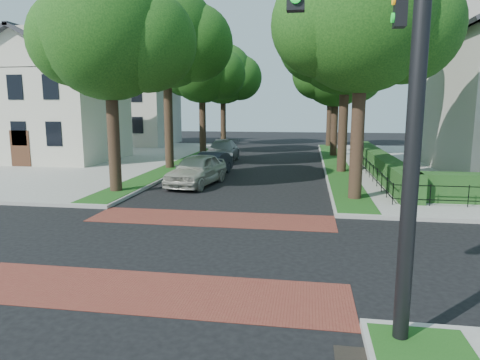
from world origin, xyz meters
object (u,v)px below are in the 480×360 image
traffic_signal (401,66)px  parked_car_middle (211,164)px  parked_car_rear (222,151)px  parked_car_front (197,170)px

traffic_signal → parked_car_middle: bearing=112.4°
traffic_signal → parked_car_rear: 25.81m
parked_car_front → parked_car_rear: (-0.67, 10.05, -0.04)m
parked_car_front → parked_car_rear: parked_car_front is taller
parked_car_front → parked_car_rear: bearing=102.7°
traffic_signal → parked_car_front: (-7.19, 14.22, -3.88)m
parked_car_middle → parked_car_rear: parked_car_rear is taller
traffic_signal → parked_car_rear: (-7.86, 24.27, -3.92)m
parked_car_middle → parked_car_front: bearing=-82.4°
traffic_signal → parked_car_middle: size_ratio=1.89×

